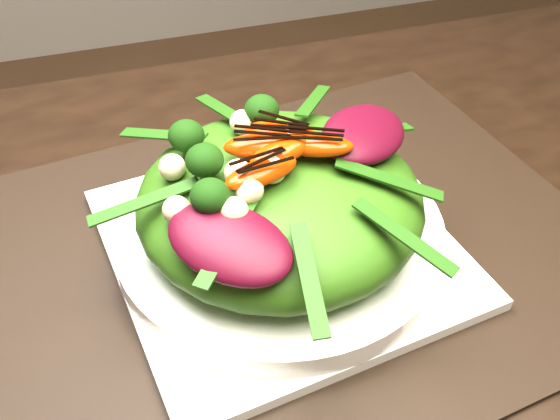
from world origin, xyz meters
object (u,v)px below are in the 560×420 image
object	(u,v)px
lettuce_mound	(280,200)
orange_segment	(270,137)
placemat	(280,252)
salad_bowl	(280,233)
plate_base	(280,246)

from	to	relation	value
lettuce_mound	orange_segment	xyz separation A→B (m)	(-0.00, 0.02, 0.04)
placemat	orange_segment	distance (m)	0.10
salad_bowl	plate_base	bearing A→B (deg)	26.57
plate_base	lettuce_mound	distance (m)	0.05
plate_base	orange_segment	world-z (taller)	orange_segment
lettuce_mound	plate_base	bearing A→B (deg)	26.57
placemat	lettuce_mound	distance (m)	0.06
lettuce_mound	orange_segment	distance (m)	0.05
salad_bowl	orange_segment	world-z (taller)	orange_segment
salad_bowl	orange_segment	size ratio (longest dim) A/B	4.57
salad_bowl	placemat	bearing A→B (deg)	0.00
placemat	plate_base	size ratio (longest dim) A/B	2.01
plate_base	lettuce_mound	size ratio (longest dim) A/B	1.18
placemat	salad_bowl	world-z (taller)	salad_bowl
placemat	plate_base	world-z (taller)	plate_base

